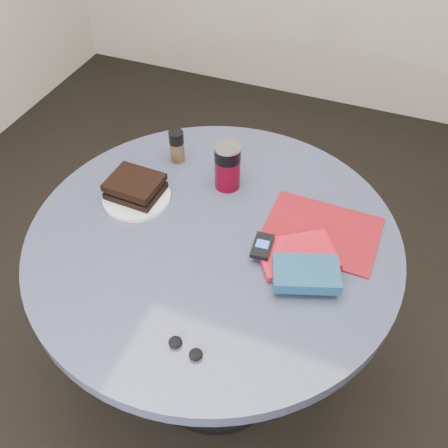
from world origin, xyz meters
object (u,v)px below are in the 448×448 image
(novel, at_px, (306,273))
(headphones, at_px, (185,348))
(table, at_px, (214,273))
(sandwich, at_px, (135,186))
(red_book, at_px, (297,255))
(mp3_player, at_px, (262,246))
(plate, at_px, (137,197))
(soda_can, at_px, (227,166))
(magazine, at_px, (321,231))
(pepper_grinder, at_px, (177,146))

(novel, height_order, headphones, novel)
(table, xyz_separation_m, sandwich, (-0.26, 0.06, 0.20))
(red_book, bearing_deg, mp3_player, 157.46)
(plate, relative_size, sandwich, 1.29)
(plate, xyz_separation_m, headphones, (0.33, -0.39, 0.00))
(soda_can, height_order, magazine, soda_can)
(plate, bearing_deg, pepper_grinder, 80.42)
(sandwich, xyz_separation_m, pepper_grinder, (0.04, 0.20, 0.02))
(red_book, distance_m, mp3_player, 0.09)
(pepper_grinder, relative_size, mp3_player, 1.19)
(plate, distance_m, mp3_player, 0.40)
(plate, relative_size, red_book, 1.01)
(table, bearing_deg, soda_can, 100.57)
(mp3_player, bearing_deg, red_book, 11.09)
(pepper_grinder, height_order, novel, pepper_grinder)
(table, relative_size, red_book, 5.20)
(table, height_order, magazine, magazine)
(sandwich, bearing_deg, pepper_grinder, 78.43)
(table, height_order, headphones, headphones)
(headphones, bearing_deg, mp3_player, 78.52)
(magazine, distance_m, mp3_player, 0.18)
(plate, height_order, red_book, red_book)
(plate, relative_size, soda_can, 1.36)
(table, bearing_deg, pepper_grinder, 131.42)
(red_book, bearing_deg, soda_can, 109.77)
(soda_can, height_order, pepper_grinder, soda_can)
(plate, height_order, mp3_player, mp3_player)
(sandwich, bearing_deg, table, -12.35)
(plate, bearing_deg, novel, -12.75)
(soda_can, bearing_deg, headphones, -78.35)
(sandwich, relative_size, mp3_player, 1.72)
(table, distance_m, mp3_player, 0.24)
(soda_can, xyz_separation_m, novel, (0.31, -0.27, -0.03))
(sandwich, height_order, magazine, sandwich)
(table, bearing_deg, sandwich, 167.65)
(sandwich, bearing_deg, mp3_player, -10.45)
(plate, height_order, novel, novel)
(red_book, bearing_deg, novel, -94.70)
(magazine, bearing_deg, mp3_player, -132.91)
(sandwich, relative_size, red_book, 0.78)
(plate, height_order, pepper_grinder, pepper_grinder)
(plate, xyz_separation_m, red_book, (0.49, -0.05, 0.01))
(plate, bearing_deg, table, -10.70)
(soda_can, height_order, red_book, soda_can)
(soda_can, bearing_deg, red_book, -36.60)
(red_book, bearing_deg, sandwich, 139.73)
(sandwich, height_order, soda_can, soda_can)
(headphones, bearing_deg, sandwich, 130.05)
(magazine, bearing_deg, novel, -88.14)
(plate, bearing_deg, red_book, -5.67)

